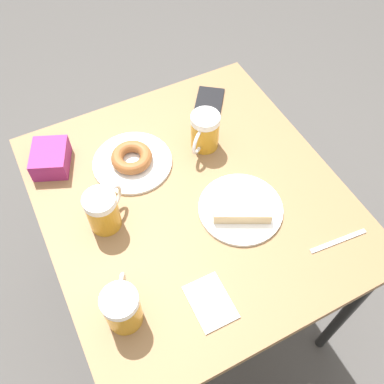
% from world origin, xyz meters
% --- Properties ---
extents(ground_plane, '(8.00, 8.00, 0.00)m').
position_xyz_m(ground_plane, '(0.00, 0.00, 0.00)').
color(ground_plane, '#474442').
extents(table, '(0.83, 0.90, 0.78)m').
position_xyz_m(table, '(0.00, 0.00, 0.70)').
color(table, olive).
rests_on(table, ground_plane).
extents(plate_with_cake, '(0.24, 0.24, 0.05)m').
position_xyz_m(plate_with_cake, '(-0.10, 0.10, 0.79)').
color(plate_with_cake, white).
rests_on(plate_with_cake, table).
extents(plate_with_donut, '(0.24, 0.24, 0.05)m').
position_xyz_m(plate_with_donut, '(0.11, -0.19, 0.79)').
color(plate_with_donut, white).
rests_on(plate_with_donut, table).
extents(beer_mug_left, '(0.11, 0.10, 0.12)m').
position_xyz_m(beer_mug_left, '(-0.12, -0.15, 0.84)').
color(beer_mug_left, '#C68C23').
rests_on(beer_mug_left, table).
extents(beer_mug_center, '(0.12, 0.10, 0.12)m').
position_xyz_m(beer_mug_center, '(0.25, -0.03, 0.84)').
color(beer_mug_center, '#C68C23').
rests_on(beer_mug_center, table).
extents(beer_mug_right, '(0.09, 0.12, 0.12)m').
position_xyz_m(beer_mug_right, '(0.30, 0.24, 0.84)').
color(beer_mug_right, '#C68C23').
rests_on(beer_mug_right, table).
extents(napkin_folded, '(0.09, 0.13, 0.00)m').
position_xyz_m(napkin_folded, '(0.10, 0.30, 0.78)').
color(napkin_folded, white).
rests_on(napkin_folded, table).
extents(fork, '(0.17, 0.03, 0.00)m').
position_xyz_m(fork, '(-0.28, 0.31, 0.78)').
color(fork, silver).
rests_on(fork, table).
extents(passport_near_edge, '(0.15, 0.15, 0.01)m').
position_xyz_m(passport_near_edge, '(-0.23, -0.32, 0.78)').
color(passport_near_edge, black).
rests_on(passport_near_edge, table).
extents(blue_pouch, '(0.14, 0.15, 0.06)m').
position_xyz_m(blue_pouch, '(0.32, -0.29, 0.81)').
color(blue_pouch, '#8C2366').
rests_on(blue_pouch, table).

